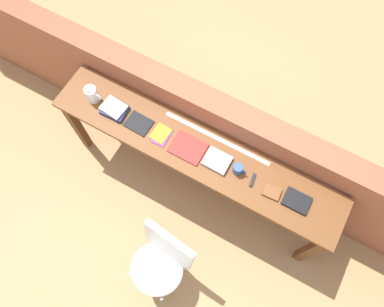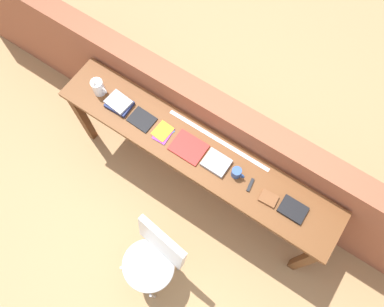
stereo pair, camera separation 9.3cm
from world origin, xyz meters
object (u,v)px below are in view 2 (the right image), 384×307
(book_open_centre, at_px, (189,147))
(book_repair_rightmost, at_px, (293,210))
(pamphlet_pile_colourful, at_px, (163,133))
(leather_journal_brown, at_px, (268,198))
(multitool_folded, at_px, (250,185))
(chair_white_moulded, at_px, (153,258))
(pitcher_white, at_px, (98,87))
(book_stack_leftmost, at_px, (119,104))
(mug, at_px, (237,173))
(magazine_cycling, at_px, (142,120))

(book_open_centre, bearing_deg, book_repair_rightmost, 0.78)
(pamphlet_pile_colourful, xyz_separation_m, leather_journal_brown, (0.97, -0.01, 0.00))
(multitool_folded, xyz_separation_m, leather_journal_brown, (0.17, -0.02, 0.00))
(pamphlet_pile_colourful, relative_size, book_open_centre, 0.66)
(chair_white_moulded, bearing_deg, pitcher_white, 143.19)
(book_open_centre, height_order, book_repair_rightmost, book_repair_rightmost)
(book_stack_leftmost, distance_m, leather_journal_brown, 1.42)
(pitcher_white, bearing_deg, book_stack_leftmost, -2.35)
(mug, bearing_deg, pitcher_white, -179.61)
(pitcher_white, height_order, mug, pitcher_white)
(book_open_centre, xyz_separation_m, book_repair_rightmost, (0.92, 0.01, 0.00))
(chair_white_moulded, xyz_separation_m, magazine_cycling, (-0.67, 0.82, 0.36))
(mug, bearing_deg, multitool_folded, -5.38)
(pitcher_white, height_order, leather_journal_brown, pitcher_white)
(book_open_centre, distance_m, mug, 0.43)
(pitcher_white, relative_size, leather_journal_brown, 1.41)
(mug, bearing_deg, book_repair_rightmost, -0.32)
(multitool_folded, bearing_deg, leather_journal_brown, -5.69)
(pamphlet_pile_colourful, bearing_deg, book_stack_leftmost, 179.19)
(magazine_cycling, height_order, pamphlet_pile_colourful, pamphlet_pile_colourful)
(chair_white_moulded, distance_m, leather_journal_brown, 1.03)
(book_stack_leftmost, bearing_deg, leather_journal_brown, -0.46)
(chair_white_moulded, xyz_separation_m, book_open_centre, (-0.21, 0.83, 0.36))
(book_stack_leftmost, bearing_deg, multitool_folded, 0.23)
(book_open_centre, xyz_separation_m, leather_journal_brown, (0.73, -0.01, 0.00))
(book_repair_rightmost, bearing_deg, leather_journal_brown, -172.48)
(chair_white_moulded, distance_m, pamphlet_pile_colourful, 1.01)
(book_stack_leftmost, bearing_deg, chair_white_moulded, -42.43)
(book_repair_rightmost, bearing_deg, multitool_folded, -178.74)
(chair_white_moulded, distance_m, mug, 0.96)
(book_stack_leftmost, bearing_deg, book_open_centre, 0.04)
(leather_journal_brown, relative_size, book_repair_rightmost, 0.66)
(mug, bearing_deg, chair_white_moulded, -104.40)
(book_stack_leftmost, bearing_deg, pamphlet_pile_colourful, -0.81)
(magazine_cycling, distance_m, multitool_folded, 1.02)
(leather_journal_brown, bearing_deg, multitool_folded, 170.21)
(leather_journal_brown, bearing_deg, chair_white_moulded, -126.49)
(chair_white_moulded, distance_m, book_stack_leftmost, 1.29)
(magazine_cycling, distance_m, mug, 0.89)
(book_stack_leftmost, relative_size, pamphlet_pile_colourful, 1.22)
(pamphlet_pile_colourful, bearing_deg, pitcher_white, 178.70)
(multitool_folded, bearing_deg, chair_white_moulded, -112.85)
(mug, xyz_separation_m, leather_journal_brown, (0.30, -0.03, -0.03))
(pamphlet_pile_colourful, bearing_deg, magazine_cycling, 179.97)
(multitool_folded, bearing_deg, book_repair_rightmost, 1.57)
(chair_white_moulded, relative_size, pitcher_white, 4.85)
(pitcher_white, height_order, magazine_cycling, pitcher_white)
(book_stack_leftmost, bearing_deg, book_repair_rightmost, 0.53)
(pitcher_white, height_order, book_repair_rightmost, pitcher_white)
(pitcher_white, xyz_separation_m, pamphlet_pile_colourful, (0.66, -0.02, -0.07))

